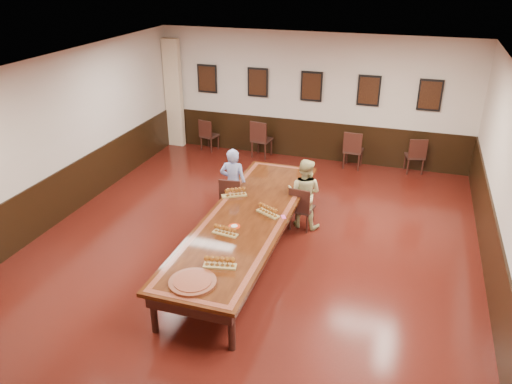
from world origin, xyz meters
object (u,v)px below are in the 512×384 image
(conference_table, at_px, (247,224))
(chair_woman, at_px, (302,207))
(chair_man, at_px, (232,197))
(spare_chair_b, at_px, (262,138))
(spare_chair_d, at_px, (415,155))
(spare_chair_c, at_px, (354,149))
(person_woman, at_px, (304,193))
(spare_chair_a, at_px, (209,134))
(person_man, at_px, (233,183))
(carved_platter, at_px, (193,282))

(conference_table, bearing_deg, chair_woman, 61.04)
(chair_man, distance_m, spare_chair_b, 3.51)
(spare_chair_d, relative_size, conference_table, 0.18)
(spare_chair_c, relative_size, person_woman, 0.69)
(spare_chair_b, relative_size, conference_table, 0.20)
(chair_woman, xyz_separation_m, person_woman, (0.01, 0.09, 0.25))
(chair_man, height_order, spare_chair_a, chair_man)
(spare_chair_b, bearing_deg, chair_woman, 126.82)
(chair_woman, relative_size, person_woman, 0.64)
(spare_chair_d, xyz_separation_m, person_man, (-3.40, -3.51, 0.27))
(person_woman, bearing_deg, carved_platter, 83.54)
(person_man, distance_m, conference_table, 1.50)
(carved_platter, bearing_deg, spare_chair_b, 99.48)
(spare_chair_c, xyz_separation_m, conference_table, (-1.19, -4.67, 0.13))
(person_woman, bearing_deg, chair_woman, 90.00)
(spare_chair_c, distance_m, person_man, 3.89)
(carved_platter, bearing_deg, spare_chair_c, 79.32)
(spare_chair_a, relative_size, spare_chair_c, 0.90)
(chair_woman, bearing_deg, spare_chair_c, -91.91)
(spare_chair_a, relative_size, person_woman, 0.62)
(conference_table, bearing_deg, person_woman, 62.42)
(chair_man, relative_size, person_woman, 0.65)
(spare_chair_d, relative_size, person_woman, 0.65)
(person_man, xyz_separation_m, conference_table, (0.74, -1.30, -0.11))
(chair_man, relative_size, spare_chair_d, 1.00)
(spare_chair_d, xyz_separation_m, carved_platter, (-2.74, -6.88, 0.32))
(person_man, height_order, conference_table, person_man)
(chair_woman, bearing_deg, chair_man, 7.99)
(spare_chair_d, bearing_deg, spare_chair_b, -12.62)
(spare_chair_a, distance_m, conference_table, 5.46)
(person_woman, height_order, conference_table, person_woman)
(person_man, bearing_deg, conference_table, 113.42)
(spare_chair_d, bearing_deg, person_man, 31.38)
(spare_chair_d, distance_m, conference_table, 5.50)
(chair_man, distance_m, conference_table, 1.42)
(chair_man, bearing_deg, person_man, -90.00)
(chair_man, bearing_deg, carved_platter, 95.09)
(chair_woman, bearing_deg, spare_chair_b, -54.71)
(person_woman, bearing_deg, conference_table, 68.84)
(spare_chair_a, bearing_deg, carved_platter, 123.87)
(chair_woman, distance_m, spare_chair_b, 3.93)
(chair_woman, height_order, carved_platter, chair_woman)
(chair_woman, relative_size, person_man, 0.61)
(person_man, bearing_deg, spare_chair_c, -126.01)
(spare_chair_c, height_order, person_woman, person_woman)
(chair_man, height_order, conference_table, chair_man)
(person_man, height_order, carved_platter, person_man)
(person_man, height_order, person_woman, person_man)
(spare_chair_d, height_order, person_man, person_man)
(person_woman, bearing_deg, spare_chair_d, -112.97)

